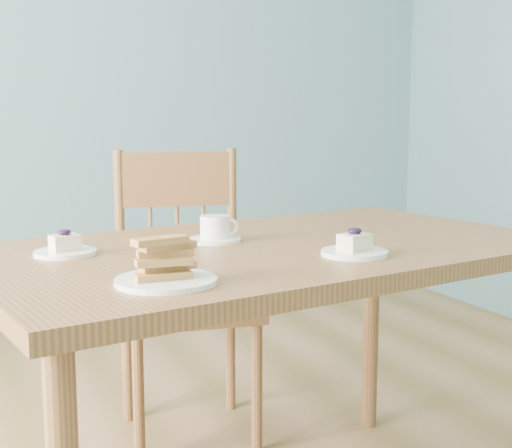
{
  "coord_description": "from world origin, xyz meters",
  "views": [
    {
      "loc": [
        -0.43,
        -1.53,
        1.14
      ],
      "look_at": [
        0.33,
        0.18,
        0.86
      ],
      "focal_mm": 50.0,
      "sensor_mm": 36.0,
      "label": 1
    }
  ],
  "objects_px": {
    "cheesecake_plate_near": "(354,248)",
    "biscotti_plate": "(166,268)",
    "dining_chair": "(185,291)",
    "coffee_cup": "(216,231)",
    "cheesecake_plate_far": "(65,248)",
    "dining_table": "(273,274)"
  },
  "relations": [
    {
      "from": "cheesecake_plate_near",
      "to": "biscotti_plate",
      "type": "relative_size",
      "value": 0.78
    },
    {
      "from": "dining_chair",
      "to": "coffee_cup",
      "type": "bearing_deg",
      "value": -92.34
    },
    {
      "from": "cheesecake_plate_far",
      "to": "coffee_cup",
      "type": "height_order",
      "value": "coffee_cup"
    },
    {
      "from": "biscotti_plate",
      "to": "dining_chair",
      "type": "bearing_deg",
      "value": 69.85
    },
    {
      "from": "dining_chair",
      "to": "cheesecake_plate_far",
      "type": "distance_m",
      "value": 0.87
    },
    {
      "from": "dining_chair",
      "to": "cheesecake_plate_near",
      "type": "relative_size",
      "value": 6.35
    },
    {
      "from": "cheesecake_plate_near",
      "to": "coffee_cup",
      "type": "bearing_deg",
      "value": 127.0
    },
    {
      "from": "dining_table",
      "to": "dining_chair",
      "type": "relative_size",
      "value": 1.59
    },
    {
      "from": "cheesecake_plate_far",
      "to": "dining_table",
      "type": "bearing_deg",
      "value": -8.03
    },
    {
      "from": "dining_table",
      "to": "dining_chair",
      "type": "xyz_separation_m",
      "value": [
        -0.01,
        0.71,
        -0.21
      ]
    },
    {
      "from": "cheesecake_plate_near",
      "to": "biscotti_plate",
      "type": "bearing_deg",
      "value": -168.92
    },
    {
      "from": "dining_table",
      "to": "dining_chair",
      "type": "bearing_deg",
      "value": 81.49
    },
    {
      "from": "dining_chair",
      "to": "coffee_cup",
      "type": "xyz_separation_m",
      "value": [
        -0.11,
        -0.61,
        0.32
      ]
    },
    {
      "from": "dining_chair",
      "to": "cheesecake_plate_far",
      "type": "xyz_separation_m",
      "value": [
        -0.51,
        -0.64,
        0.3
      ]
    },
    {
      "from": "dining_table",
      "to": "biscotti_plate",
      "type": "relative_size",
      "value": 7.91
    },
    {
      "from": "dining_chair",
      "to": "cheesecake_plate_near",
      "type": "bearing_deg",
      "value": -74.26
    },
    {
      "from": "dining_table",
      "to": "coffee_cup",
      "type": "height_order",
      "value": "coffee_cup"
    },
    {
      "from": "cheesecake_plate_far",
      "to": "biscotti_plate",
      "type": "bearing_deg",
      "value": -70.76
    },
    {
      "from": "cheesecake_plate_far",
      "to": "coffee_cup",
      "type": "xyz_separation_m",
      "value": [
        0.4,
        0.03,
        0.01
      ]
    },
    {
      "from": "cheesecake_plate_near",
      "to": "dining_chair",
      "type": "bearing_deg",
      "value": 97.55
    },
    {
      "from": "dining_chair",
      "to": "biscotti_plate",
      "type": "distance_m",
      "value": 1.14
    },
    {
      "from": "dining_table",
      "to": "biscotti_plate",
      "type": "distance_m",
      "value": 0.51
    }
  ]
}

